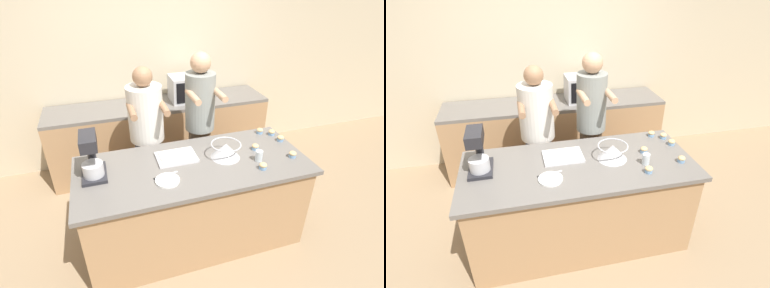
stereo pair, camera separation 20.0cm
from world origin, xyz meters
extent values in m
plane|color=#937A5B|center=(0.00, 0.00, 0.00)|extent=(16.00, 16.00, 0.00)
cube|color=beige|center=(0.00, 1.76, 1.35)|extent=(10.00, 0.06, 2.70)
cube|color=#A87F56|center=(0.00, 0.00, 0.42)|extent=(1.99, 0.84, 0.84)
cube|color=#66605B|center=(0.00, 0.00, 0.86)|extent=(2.07, 0.89, 0.04)
cube|color=#A87F56|center=(0.00, 1.41, 0.44)|extent=(2.80, 0.60, 0.88)
cube|color=#66605B|center=(0.00, 1.41, 0.90)|extent=(2.80, 0.60, 0.04)
cylinder|color=#33384C|center=(-0.30, 0.64, 0.43)|extent=(0.27, 0.27, 0.86)
cylinder|color=silver|center=(-0.30, 0.64, 1.14)|extent=(0.35, 0.35, 0.57)
sphere|color=#936B4C|center=(-0.30, 0.64, 1.52)|extent=(0.19, 0.19, 0.19)
cylinder|color=#936B4C|center=(-0.45, 0.47, 1.26)|extent=(0.06, 0.34, 0.06)
cylinder|color=#936B4C|center=(-0.15, 0.47, 1.26)|extent=(0.06, 0.34, 0.06)
cylinder|color=brown|center=(0.28, 0.64, 0.44)|extent=(0.24, 0.24, 0.89)
cylinder|color=gray|center=(0.28, 0.64, 1.19)|extent=(0.31, 0.31, 0.61)
sphere|color=tan|center=(0.28, 0.64, 1.60)|extent=(0.21, 0.21, 0.21)
cylinder|color=tan|center=(0.15, 0.47, 1.33)|extent=(0.06, 0.34, 0.06)
cylinder|color=tan|center=(0.41, 0.47, 1.33)|extent=(0.06, 0.34, 0.06)
cube|color=#232328|center=(-0.85, 0.09, 0.90)|extent=(0.20, 0.30, 0.03)
cylinder|color=#232328|center=(-0.85, 0.21, 1.04)|extent=(0.07, 0.07, 0.26)
cube|color=#232328|center=(-0.85, 0.08, 1.22)|extent=(0.13, 0.26, 0.10)
cylinder|color=#BCBCC1|center=(-0.85, 0.05, 0.97)|extent=(0.17, 0.17, 0.11)
cone|color=#BCBCC1|center=(0.32, 0.02, 0.95)|extent=(0.27, 0.27, 0.14)
torus|color=#BCBCC1|center=(0.32, 0.02, 1.02)|extent=(0.28, 0.28, 0.01)
cube|color=silver|center=(-0.12, 0.14, 0.89)|extent=(0.36, 0.26, 0.02)
cube|color=white|center=(-0.12, 0.14, 0.91)|extent=(0.30, 0.21, 0.02)
cube|color=#B7B7BC|center=(0.38, 1.41, 1.08)|extent=(0.47, 0.34, 0.32)
cube|color=black|center=(0.34, 1.24, 1.08)|extent=(0.32, 0.01, 0.26)
cube|color=#2D2D2D|center=(0.55, 1.24, 1.08)|extent=(0.09, 0.01, 0.26)
cylinder|color=silver|center=(0.58, -0.13, 0.93)|extent=(0.07, 0.07, 0.10)
cylinder|color=white|center=(-0.28, -0.18, 0.89)|extent=(0.20, 0.20, 0.02)
cube|color=#BCBCC1|center=(-0.24, -0.09, 0.89)|extent=(0.14, 0.04, 0.01)
cube|color=black|center=(-0.35, -0.11, 0.89)|extent=(0.08, 0.03, 0.01)
cylinder|color=#759EC6|center=(0.64, 0.06, 0.90)|extent=(0.06, 0.06, 0.03)
ellipsoid|color=tan|center=(0.64, 0.06, 0.92)|extent=(0.07, 0.07, 0.04)
cylinder|color=#759EC6|center=(0.85, 0.34, 0.90)|extent=(0.06, 0.06, 0.03)
ellipsoid|color=tan|center=(0.85, 0.34, 0.92)|extent=(0.07, 0.07, 0.04)
cylinder|color=#759EC6|center=(0.97, 0.13, 0.90)|extent=(0.06, 0.06, 0.03)
ellipsoid|color=tan|center=(0.97, 0.13, 0.92)|extent=(0.07, 0.07, 0.04)
cylinder|color=#759EC6|center=(0.55, -0.26, 0.90)|extent=(0.06, 0.06, 0.03)
ellipsoid|color=tan|center=(0.55, -0.26, 0.92)|extent=(0.07, 0.07, 0.04)
cylinder|color=#759EC6|center=(0.90, -0.17, 0.90)|extent=(0.06, 0.06, 0.03)
ellipsoid|color=tan|center=(0.90, -0.17, 0.92)|extent=(0.07, 0.07, 0.04)
cylinder|color=#759EC6|center=(0.95, 0.27, 0.90)|extent=(0.06, 0.06, 0.03)
ellipsoid|color=tan|center=(0.95, 0.27, 0.92)|extent=(0.07, 0.07, 0.04)
camera|label=1|loc=(-0.69, -2.11, 2.36)|focal=28.00mm
camera|label=2|loc=(-0.50, -2.17, 2.36)|focal=28.00mm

